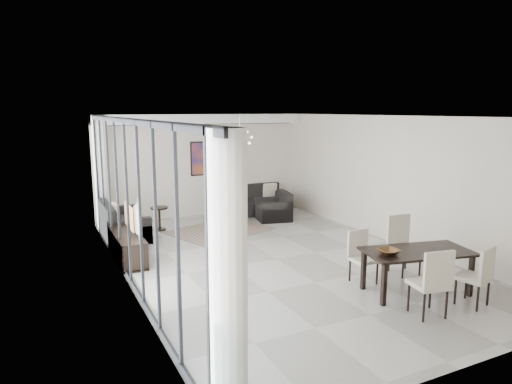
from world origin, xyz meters
TOP-DOWN VIEW (x-y plane):
  - room_shell at (0.46, 0.00)m, footprint 6.00×9.00m
  - window_wall at (-2.86, 0.00)m, footprint 0.37×8.95m
  - soffit at (0.00, 4.30)m, footprint 5.98×0.40m
  - painting at (0.50, 4.47)m, footprint 1.68×0.04m
  - chandelier at (0.30, 2.50)m, footprint 0.66×0.66m
  - rug at (-0.24, 2.60)m, footprint 2.81×2.48m
  - coffee_table at (0.13, 3.13)m, footprint 0.95×0.95m
  - bowl_coffee at (0.21, 3.07)m, footprint 0.27×0.27m
  - sofa_main at (1.32, 4.07)m, footprint 2.23×0.91m
  - loveseat at (-2.55, 3.05)m, footprint 0.96×1.70m
  - armchair at (1.59, 3.04)m, footprint 1.05×1.09m
  - side_table at (-1.57, 3.34)m, footprint 0.44×0.44m
  - tv_console at (-2.76, 1.34)m, footprint 0.49×1.76m
  - television at (-2.60, 1.30)m, footprint 0.33×1.05m
  - dining_table at (1.25, -2.55)m, footprint 1.92×1.25m
  - dining_chair_sw at (0.75, -3.35)m, footprint 0.57×0.57m
  - dining_chair_se at (1.70, -3.39)m, footprint 0.54×0.54m
  - dining_chair_nw at (0.76, -1.72)m, footprint 0.43×0.43m
  - dining_chair_ne at (1.75, -1.67)m, footprint 0.53×0.53m
  - bowl_dining at (0.68, -2.49)m, footprint 0.34×0.34m

SIDE VIEW (x-z plane):
  - rug at x=-0.24m, z-range 0.00..0.01m
  - coffee_table at x=0.13m, z-range 0.02..0.36m
  - armchair at x=1.59m, z-range -0.12..0.66m
  - sofa_main at x=1.32m, z-range -0.13..0.68m
  - tv_console at x=-2.76m, z-range 0.00..0.55m
  - loveseat at x=-2.55m, z-range -0.14..0.72m
  - bowl_coffee at x=0.21m, z-range 0.33..0.41m
  - side_table at x=-1.57m, z-range 0.11..0.71m
  - dining_chair_nw at x=0.76m, z-range 0.07..0.99m
  - dining_chair_se at x=1.70m, z-range 0.07..1.04m
  - dining_chair_sw at x=0.75m, z-range 0.08..1.13m
  - dining_chair_ne at x=1.75m, z-range 0.08..1.17m
  - dining_table at x=1.25m, z-range 0.28..1.02m
  - bowl_dining at x=0.68m, z-range 0.74..0.82m
  - television at x=-2.60m, z-range 0.55..1.15m
  - room_shell at x=0.46m, z-range 0.00..2.90m
  - window_wall at x=-2.86m, z-range 0.02..2.92m
  - painting at x=0.50m, z-range 1.16..2.14m
  - chandelier at x=0.30m, z-range 2.00..2.71m
  - soffit at x=0.00m, z-range 2.64..2.90m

